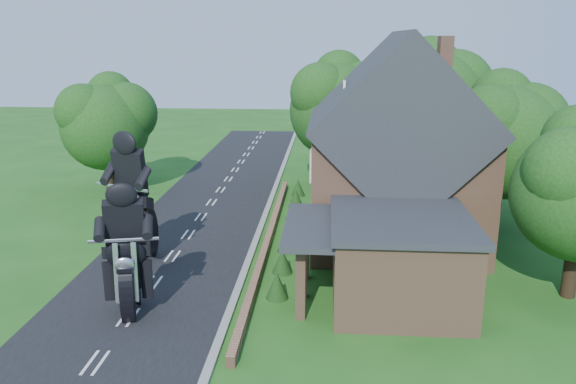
# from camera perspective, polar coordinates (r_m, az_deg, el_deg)

# --- Properties ---
(ground) EXTENTS (120.00, 120.00, 0.00)m
(ground) POSITION_cam_1_polar(r_m,az_deg,el_deg) (24.41, -13.54, -9.00)
(ground) COLOR #1D5217
(ground) RESTS_ON ground
(road) EXTENTS (7.00, 80.00, 0.02)m
(road) POSITION_cam_1_polar(r_m,az_deg,el_deg) (24.41, -13.54, -8.98)
(road) COLOR black
(road) RESTS_ON ground
(kerb) EXTENTS (0.30, 80.00, 0.12)m
(kerb) POSITION_cam_1_polar(r_m,az_deg,el_deg) (23.57, -4.94, -9.35)
(kerb) COLOR gray
(kerb) RESTS_ON ground
(garden_wall) EXTENTS (0.30, 22.00, 0.40)m
(garden_wall) POSITION_cam_1_polar(r_m,az_deg,el_deg) (28.01, -2.04, -4.89)
(garden_wall) COLOR #99694E
(garden_wall) RESTS_ON ground
(house) EXTENTS (9.54, 8.64, 10.24)m
(house) POSITION_cam_1_polar(r_m,az_deg,el_deg) (27.88, 10.89, 3.60)
(house) COLOR #99694E
(house) RESTS_ON ground
(annex) EXTENTS (7.05, 5.94, 3.44)m
(annex) POSITION_cam_1_polar(r_m,az_deg,el_deg) (22.05, 10.90, -6.55)
(annex) COLOR #99694E
(annex) RESTS_ON ground
(tree_house_right) EXTENTS (6.51, 6.00, 8.40)m
(tree_house_right) POSITION_cam_1_polar(r_m,az_deg,el_deg) (31.56, 21.65, 5.71)
(tree_house_right) COLOR black
(tree_house_right) RESTS_ON ground
(tree_behind_house) EXTENTS (7.81, 7.20, 10.08)m
(tree_behind_house) POSITION_cam_1_polar(r_m,az_deg,el_deg) (38.09, 14.91, 9.32)
(tree_behind_house) COLOR black
(tree_behind_house) RESTS_ON ground
(tree_behind_left) EXTENTS (6.94, 6.40, 9.16)m
(tree_behind_left) POSITION_cam_1_polar(r_m,az_deg,el_deg) (38.49, 5.65, 9.07)
(tree_behind_left) COLOR black
(tree_behind_left) RESTS_ON ground
(tree_far_road) EXTENTS (6.08, 5.60, 7.84)m
(tree_far_road) POSITION_cam_1_polar(r_m,az_deg,el_deg) (38.27, -17.56, 7.06)
(tree_far_road) COLOR black
(tree_far_road) RESTS_ON ground
(shrub_a) EXTENTS (0.90, 0.90, 1.10)m
(shrub_a) POSITION_cam_1_polar(r_m,az_deg,el_deg) (22.27, -1.12, -9.44)
(shrub_a) COLOR black
(shrub_a) RESTS_ON ground
(shrub_b) EXTENTS (0.90, 0.90, 1.10)m
(shrub_b) POSITION_cam_1_polar(r_m,az_deg,el_deg) (24.55, -0.59, -7.00)
(shrub_b) COLOR black
(shrub_b) RESTS_ON ground
(shrub_c) EXTENTS (0.90, 0.90, 1.10)m
(shrub_c) POSITION_cam_1_polar(r_m,az_deg,el_deg) (26.87, -0.14, -4.98)
(shrub_c) COLOR black
(shrub_c) RESTS_ON ground
(shrub_d) EXTENTS (0.90, 0.90, 1.10)m
(shrub_d) POSITION_cam_1_polar(r_m,az_deg,el_deg) (31.60, 0.54, -1.84)
(shrub_d) COLOR black
(shrub_d) RESTS_ON ground
(shrub_e) EXTENTS (0.90, 0.90, 1.10)m
(shrub_e) POSITION_cam_1_polar(r_m,az_deg,el_deg) (33.99, 0.80, -0.60)
(shrub_e) COLOR black
(shrub_e) RESTS_ON ground
(shrub_f) EXTENTS (0.90, 0.90, 1.10)m
(shrub_f) POSITION_cam_1_polar(r_m,az_deg,el_deg) (36.40, 1.04, 0.48)
(shrub_f) COLOR black
(shrub_f) RESTS_ON ground
(motorcycle_lead) EXTENTS (0.76, 1.68, 1.51)m
(motorcycle_lead) POSITION_cam_1_polar(r_m,az_deg,el_deg) (21.79, -15.74, -10.03)
(motorcycle_lead) COLOR black
(motorcycle_lead) RESTS_ON ground
(motorcycle_follow) EXTENTS (1.22, 1.99, 1.82)m
(motorcycle_follow) POSITION_cam_1_polar(r_m,az_deg,el_deg) (26.41, -15.24, -5.09)
(motorcycle_follow) COLOR black
(motorcycle_follow) RESTS_ON ground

